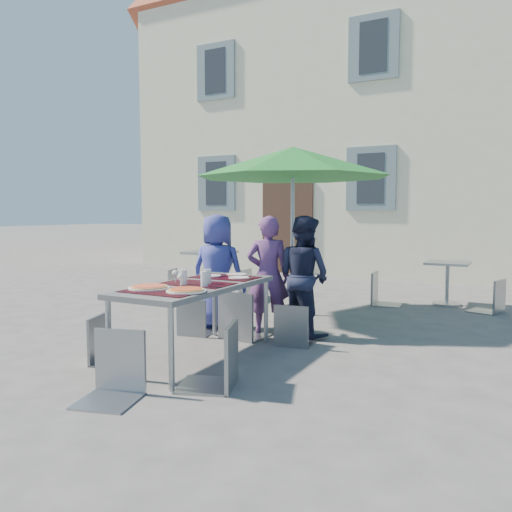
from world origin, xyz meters
The scene contains 23 objects.
ground centered at (0.00, 0.00, 0.00)m, with size 90.00×90.00×0.00m, color #4B4A4D.
building centered at (0.00, 11.50, 4.85)m, with size 13.60×8.20×11.10m.
dining_table centered at (0.10, 0.58, 0.70)m, with size 0.80×1.85×0.76m.
pizza_near_left centered at (-0.10, 0.09, 0.77)m, with size 0.38×0.38×0.03m.
pizza_near_right centered at (0.32, 0.10, 0.77)m, with size 0.36×0.36×0.03m.
glassware centered at (0.14, 0.48, 0.83)m, with size 0.48×0.37×0.15m.
place_settings centered at (0.10, 1.21, 0.76)m, with size 0.61×0.46×0.01m.
child_0 centered at (-0.42, 1.80, 0.72)m, with size 0.70×0.46×1.44m, color #353C94.
child_1 centered at (0.28, 1.82, 0.71)m, with size 0.52×0.34×1.42m, color #5F366F.
child_2 centered at (0.69, 1.94, 0.71)m, with size 0.69×0.40×1.42m, color #181D35.
chair_0 centered at (-0.46, 1.34, 0.49)m, with size 0.43×0.43×0.84m.
chair_1 centered at (0.11, 1.44, 0.62)m, with size 0.50×0.50×1.05m.
chair_2 centered at (0.77, 1.46, 0.51)m, with size 0.43×0.43×0.87m.
chair_3 centered at (-0.61, 0.05, 0.50)m, with size 0.49×0.49×0.86m.
chair_4 centered at (0.74, -0.04, 0.61)m, with size 0.59×0.58×1.03m.
chair_5 centered at (0.13, -0.61, 0.58)m, with size 0.54×0.54×0.99m.
patio_umbrella centered at (0.07, 3.01, 2.14)m, with size 2.74×2.74×2.37m.
cafe_table_0 centered at (-1.78, 3.73, 0.56)m, with size 0.74×0.74×0.79m.
bg_chair_l_0 centered at (-2.44, 3.67, 0.50)m, with size 0.47×0.46×0.86m.
bg_chair_r_0 centered at (-1.18, 3.70, 0.57)m, with size 0.44×0.44×0.97m.
cafe_table_1 centered at (1.96, 4.79, 0.45)m, with size 0.64×0.64×0.69m.
bg_chair_l_1 centered at (1.02, 4.35, 0.57)m, with size 0.45×0.45×0.97m.
bg_chair_r_1 centered at (2.62, 4.44, 0.55)m, with size 0.53×0.53×0.94m.
Camera 1 is at (2.90, -3.49, 1.46)m, focal length 35.00 mm.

